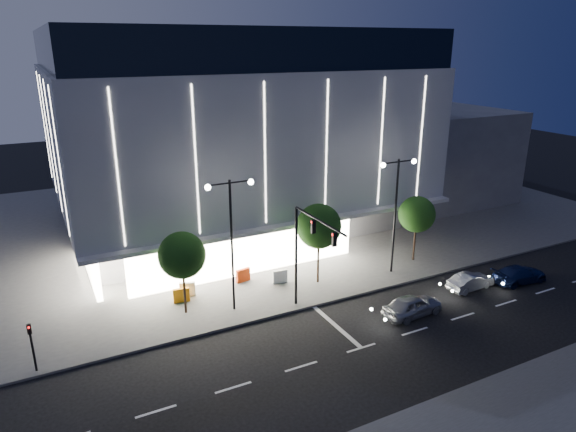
% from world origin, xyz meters
% --- Properties ---
extents(ground, '(160.00, 160.00, 0.00)m').
position_xyz_m(ground, '(0.00, 0.00, 0.00)').
color(ground, black).
rests_on(ground, ground).
extents(sidewalk_museum, '(70.00, 40.00, 0.15)m').
position_xyz_m(sidewalk_museum, '(5.00, 24.00, 0.07)').
color(sidewalk_museum, '#474747').
rests_on(sidewalk_museum, ground).
extents(museum, '(30.00, 25.80, 18.00)m').
position_xyz_m(museum, '(2.98, 22.31, 9.27)').
color(museum, '#4C4C51').
rests_on(museum, ground).
extents(annex_building, '(16.00, 20.00, 10.00)m').
position_xyz_m(annex_building, '(26.00, 24.00, 5.00)').
color(annex_building, '#4C4C51').
rests_on(annex_building, ground).
extents(traffic_mast, '(0.33, 5.89, 7.07)m').
position_xyz_m(traffic_mast, '(1.00, 3.34, 5.03)').
color(traffic_mast, black).
rests_on(traffic_mast, ground).
extents(street_lamp_west, '(3.16, 0.36, 9.00)m').
position_xyz_m(street_lamp_west, '(-3.00, 6.00, 5.96)').
color(street_lamp_west, black).
rests_on(street_lamp_west, ground).
extents(street_lamp_east, '(3.16, 0.36, 9.00)m').
position_xyz_m(street_lamp_east, '(10.00, 6.00, 5.96)').
color(street_lamp_east, black).
rests_on(street_lamp_east, ground).
extents(ped_signal_far, '(0.22, 0.24, 3.00)m').
position_xyz_m(ped_signal_far, '(-15.00, 4.50, 1.89)').
color(ped_signal_far, black).
rests_on(ped_signal_far, ground).
extents(tree_left, '(3.02, 3.02, 5.72)m').
position_xyz_m(tree_left, '(-5.97, 7.02, 4.03)').
color(tree_left, black).
rests_on(tree_left, ground).
extents(tree_mid, '(3.25, 3.25, 6.15)m').
position_xyz_m(tree_mid, '(4.03, 7.02, 4.33)').
color(tree_mid, black).
rests_on(tree_mid, ground).
extents(tree_right, '(2.91, 2.91, 5.51)m').
position_xyz_m(tree_right, '(13.03, 7.02, 3.88)').
color(tree_right, black).
rests_on(tree_right, ground).
extents(car_lead, '(4.34, 1.97, 1.44)m').
position_xyz_m(car_lead, '(7.14, 0.14, 0.72)').
color(car_lead, '#9B9DA2').
rests_on(car_lead, ground).
extents(car_second, '(3.76, 1.48, 1.22)m').
position_xyz_m(car_second, '(13.37, 1.21, 0.61)').
color(car_second, '#B4B8BC').
rests_on(car_second, ground).
extents(car_third, '(4.50, 2.09, 1.27)m').
position_xyz_m(car_third, '(17.45, 0.40, 0.64)').
color(car_third, '#131E49').
rests_on(car_third, ground).
extents(barrier_a, '(1.12, 0.39, 1.00)m').
position_xyz_m(barrier_a, '(-5.84, 8.53, 0.65)').
color(barrier_a, orange).
rests_on(barrier_a, sidewalk_museum).
extents(barrier_b, '(1.13, 0.53, 1.00)m').
position_xyz_m(barrier_b, '(-5.21, 9.26, 0.65)').
color(barrier_b, silver).
rests_on(barrier_b, sidewalk_museum).
extents(barrier_c, '(1.13, 0.44, 1.00)m').
position_xyz_m(barrier_c, '(-0.89, 9.56, 0.65)').
color(barrier_c, red).
rests_on(barrier_c, sidewalk_museum).
extents(barrier_d, '(1.12, 0.38, 1.00)m').
position_xyz_m(barrier_d, '(1.45, 8.14, 0.65)').
color(barrier_d, silver).
rests_on(barrier_d, sidewalk_museum).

